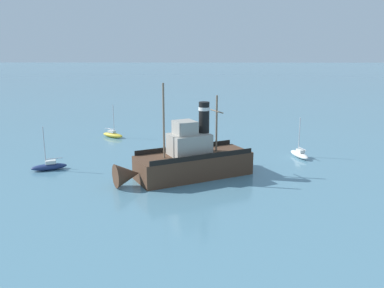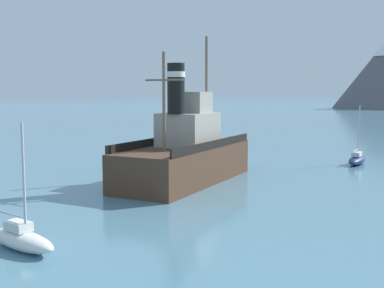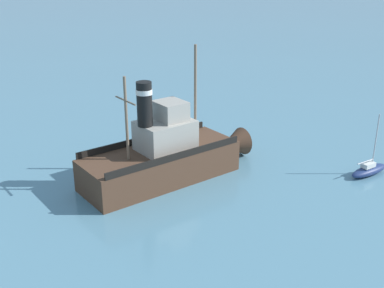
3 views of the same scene
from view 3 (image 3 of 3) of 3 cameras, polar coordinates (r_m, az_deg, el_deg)
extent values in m
plane|color=teal|center=(37.01, -3.65, -4.06)|extent=(600.00, 600.00, 0.00)
cube|color=#4C3323|center=(36.28, -3.76, -2.52)|extent=(9.40, 12.68, 2.40)
cone|color=#4C3323|center=(40.37, 4.76, 0.00)|extent=(3.19, 3.21, 2.35)
cube|color=#9E998E|center=(35.67, -3.18, 1.06)|extent=(4.50, 4.93, 2.20)
cube|color=#9E998E|center=(35.35, -2.57, 3.97)|extent=(2.87, 2.78, 1.40)
cylinder|color=black|center=(33.94, -5.65, 4.72)|extent=(1.10, 1.10, 3.20)
cylinder|color=silver|center=(33.70, -5.71, 6.18)|extent=(1.16, 1.16, 0.35)
cylinder|color=#75604C|center=(36.41, 0.39, 5.90)|extent=(0.20, 0.20, 7.50)
cylinder|color=#75604C|center=(33.46, -7.78, 2.94)|extent=(0.20, 0.20, 6.00)
cylinder|color=#75604C|center=(33.07, -7.90, 5.11)|extent=(2.37, 1.30, 0.12)
cube|color=black|center=(37.42, -5.65, 0.59)|extent=(5.32, 10.19, 0.50)
cube|color=black|center=(34.07, -1.80, -1.46)|extent=(5.32, 10.19, 0.50)
ellipsoid|color=navy|center=(39.80, 20.23, -2.97)|extent=(2.53, 3.92, 0.70)
cube|color=silver|center=(39.44, 20.15, -2.34)|extent=(1.03, 1.26, 0.36)
cylinder|color=#B7B7BC|center=(39.14, 20.95, 0.41)|extent=(0.10, 0.10, 4.20)
cylinder|color=#B7B7BC|center=(39.00, 19.86, -1.98)|extent=(0.79, 1.68, 0.08)
camera|label=1|loc=(73.91, -8.21, 19.28)|focal=38.00mm
camera|label=2|loc=(18.98, -64.02, -23.57)|focal=45.00mm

